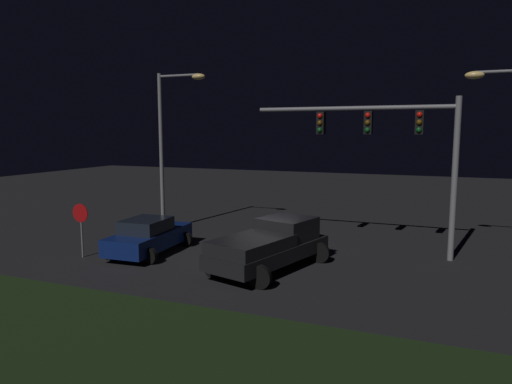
{
  "coord_description": "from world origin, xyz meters",
  "views": [
    {
      "loc": [
        6.49,
        -16.89,
        5.15
      ],
      "look_at": [
        -0.52,
        0.59,
        2.68
      ],
      "focal_mm": 32.54,
      "sensor_mm": 36.0,
      "label": 1
    }
  ],
  "objects_px": {
    "car_sedan": "(149,236)",
    "street_lamp_left": "(170,133)",
    "stop_sign": "(81,220)",
    "traffic_signal_gantry": "(392,137)",
    "pickup_truck": "(272,242)"
  },
  "relations": [
    {
      "from": "car_sedan",
      "to": "street_lamp_left",
      "type": "relative_size",
      "value": 0.56
    },
    {
      "from": "stop_sign",
      "to": "car_sedan",
      "type": "bearing_deg",
      "value": 36.2
    },
    {
      "from": "traffic_signal_gantry",
      "to": "stop_sign",
      "type": "relative_size",
      "value": 3.73
    },
    {
      "from": "pickup_truck",
      "to": "car_sedan",
      "type": "bearing_deg",
      "value": 104.46
    },
    {
      "from": "pickup_truck",
      "to": "stop_sign",
      "type": "height_order",
      "value": "stop_sign"
    },
    {
      "from": "pickup_truck",
      "to": "stop_sign",
      "type": "bearing_deg",
      "value": 116.41
    },
    {
      "from": "street_lamp_left",
      "to": "stop_sign",
      "type": "distance_m",
      "value": 6.88
    },
    {
      "from": "pickup_truck",
      "to": "car_sedan",
      "type": "relative_size",
      "value": 1.28
    },
    {
      "from": "stop_sign",
      "to": "street_lamp_left",
      "type": "bearing_deg",
      "value": 84.05
    },
    {
      "from": "street_lamp_left",
      "to": "pickup_truck",
      "type": "bearing_deg",
      "value": -31.79
    },
    {
      "from": "pickup_truck",
      "to": "traffic_signal_gantry",
      "type": "relative_size",
      "value": 0.69
    },
    {
      "from": "street_lamp_left",
      "to": "stop_sign",
      "type": "xyz_separation_m",
      "value": [
        -0.61,
        -5.88,
        -3.52
      ]
    },
    {
      "from": "car_sedan",
      "to": "street_lamp_left",
      "type": "xyz_separation_m",
      "value": [
        -1.55,
        4.29,
        4.34
      ]
    },
    {
      "from": "traffic_signal_gantry",
      "to": "street_lamp_left",
      "type": "distance_m",
      "value": 11.02
    },
    {
      "from": "traffic_signal_gantry",
      "to": "stop_sign",
      "type": "bearing_deg",
      "value": -156.13
    }
  ]
}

